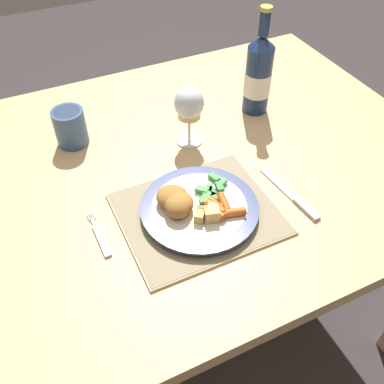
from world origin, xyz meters
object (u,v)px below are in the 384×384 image
object	(u,v)px
dining_table	(183,187)
drinking_cup	(70,126)
wine_glass	(189,106)
fork	(100,237)
table_knife	(294,197)
dinner_plate	(199,208)
bottle	(258,75)

from	to	relation	value
dining_table	drinking_cup	size ratio (longest dim) A/B	13.66
wine_glass	dining_table	bearing A→B (deg)	-127.23
fork	table_knife	distance (m)	0.42
dinner_plate	fork	distance (m)	0.21
dinner_plate	wine_glass	distance (m)	0.27
dining_table	dinner_plate	xyz separation A→B (m)	(-0.04, -0.17, 0.11)
fork	table_knife	size ratio (longest dim) A/B	0.68
wine_glass	bottle	size ratio (longest dim) A/B	0.54
dinner_plate	table_knife	xyz separation A→B (m)	(0.21, -0.05, -0.01)
table_knife	fork	bearing A→B (deg)	169.93
fork	bottle	size ratio (longest dim) A/B	0.45
table_knife	drinking_cup	distance (m)	0.56
fork	bottle	bearing A→B (deg)	26.63
table_knife	bottle	bearing A→B (deg)	73.30
dining_table	dinner_plate	bearing A→B (deg)	-102.59
wine_glass	drinking_cup	bearing A→B (deg)	155.91
fork	drinking_cup	bearing A→B (deg)	84.92
fork	wine_glass	bearing A→B (deg)	35.26
fork	wine_glass	world-z (taller)	wine_glass
fork	table_knife	xyz separation A→B (m)	(0.42, -0.07, 0.00)
drinking_cup	dining_table	bearing A→B (deg)	-39.66
table_knife	bottle	xyz separation A→B (m)	(0.10, 0.33, 0.10)
dining_table	table_knife	bearing A→B (deg)	-52.52
dinner_plate	bottle	xyz separation A→B (m)	(0.31, 0.29, 0.09)
dinner_plate	table_knife	size ratio (longest dim) A/B	1.33
wine_glass	drinking_cup	world-z (taller)	wine_glass
dinner_plate	fork	world-z (taller)	dinner_plate
dining_table	bottle	world-z (taller)	bottle
fork	drinking_cup	xyz separation A→B (m)	(0.03, 0.33, 0.05)
table_knife	bottle	world-z (taller)	bottle
drinking_cup	dinner_plate	bearing A→B (deg)	-63.07
fork	bottle	distance (m)	0.59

